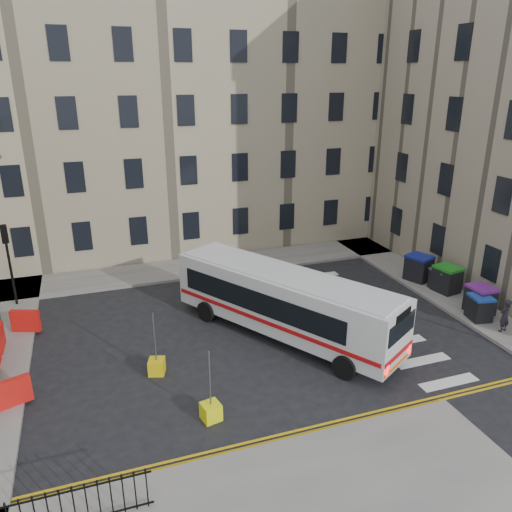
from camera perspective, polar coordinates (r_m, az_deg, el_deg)
ground at (r=23.16m, az=3.82°, el=-8.13°), size 120.00×120.00×0.00m
pavement_north at (r=29.48m, az=-13.69°, el=-2.13°), size 36.00×3.20×0.15m
pavement_east at (r=30.47m, az=16.62°, el=-1.68°), size 2.40×26.00×0.15m
terrace_north at (r=34.32m, az=-17.92°, el=15.30°), size 38.30×10.80×17.20m
traffic_light_nw at (r=26.76m, az=-26.51°, el=0.36°), size 0.28×0.22×4.10m
roadworks_barriers at (r=22.11m, az=-26.80°, el=-10.01°), size 1.66×6.26×1.00m
bus at (r=21.75m, az=3.22°, el=-5.11°), size 7.60×10.43×2.92m
wheelie_bin_a at (r=25.49m, az=24.19°, el=-5.39°), size 1.11×1.21×1.17m
wheelie_bin_b at (r=26.13m, az=24.26°, el=-4.56°), size 1.06×1.22×1.34m
wheelie_bin_c at (r=27.96m, az=20.97°, el=-2.46°), size 1.30×1.43×1.38m
wheelie_bin_d at (r=28.18m, az=20.35°, el=-2.50°), size 0.96×1.08×1.12m
wheelie_bin_e at (r=29.00m, az=18.08°, el=-1.27°), size 1.51×1.60×1.42m
pedestrian at (r=24.70m, az=26.56°, el=-6.11°), size 0.63×0.49×1.54m
bollard_yellow at (r=20.11m, az=-11.27°, el=-12.27°), size 0.75×0.75×0.60m
bollard_chevron at (r=17.56m, az=-5.17°, el=-17.28°), size 0.71×0.71×0.60m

